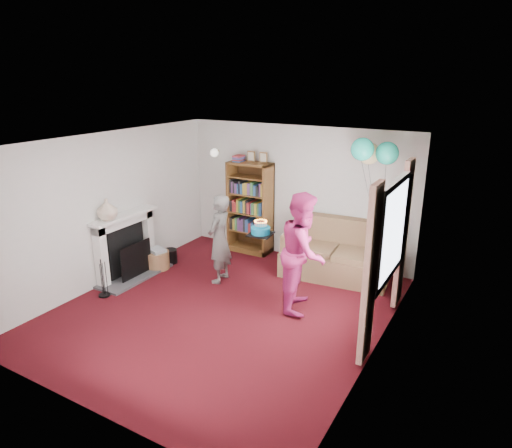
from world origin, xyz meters
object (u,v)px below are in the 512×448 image
Objects in this scene: person_magenta at (303,252)px; birthday_cake at (261,230)px; person_striped at (219,239)px; sofa at (338,255)px; bookcase at (251,208)px.

birthday_cake is at bearing 77.72° from person_magenta.
birthday_cake is at bearing 69.90° from person_striped.
bookcase is at bearing 167.36° from sofa.
sofa is at bearing -17.40° from person_magenta.
person_magenta is at bearing -41.41° from bookcase.
sofa is at bearing -6.80° from bookcase.
sofa is 1.02× the size of person_magenta.
person_striped is (-1.63, -1.25, 0.40)m from sofa.
bookcase is 2.05m from birthday_cake.
bookcase is 2.47m from person_magenta.
bookcase reaches higher than birthday_cake.
sofa is 1.51m from person_magenta.
bookcase is 1.51m from person_striped.
birthday_cake is (-0.74, -1.45, 0.76)m from sofa.
person_magenta is at bearing -97.66° from sofa.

